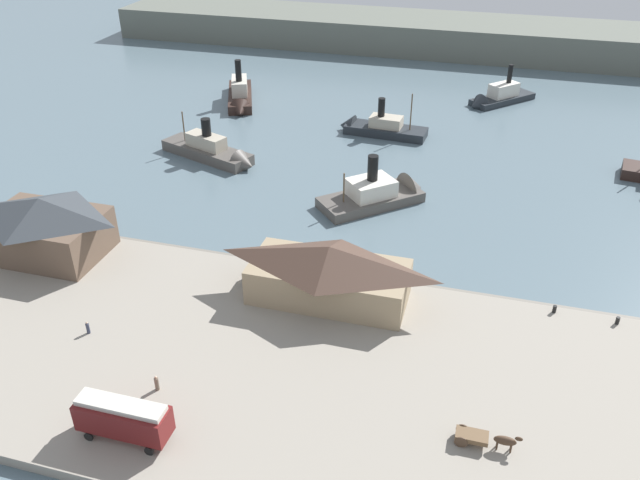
{
  "coord_description": "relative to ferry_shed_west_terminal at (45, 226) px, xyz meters",
  "views": [
    {
      "loc": [
        16.78,
        -69.91,
        47.1
      ],
      "look_at": [
        -3.43,
        1.75,
        2.0
      ],
      "focal_mm": 36.45,
      "sensor_mm": 36.0,
      "label": 1
    }
  ],
  "objects": [
    {
      "name": "seawall_edge",
      "position": [
        37.1,
        6.16,
        -4.8
      ],
      "size": [
        110.0,
        0.8,
        1.0
      ],
      "primitive_type": "cube",
      "color": "slate",
      "rests_on": "ground"
    },
    {
      "name": "ferry_outer_harbor",
      "position": [
        1.01,
        64.36,
        -3.62
      ],
      "size": [
        11.56,
        20.03,
        10.61
      ],
      "color": "black",
      "rests_on": "ground"
    },
    {
      "name": "mooring_post_west",
      "position": [
        70.42,
        4.33,
        -3.65
      ],
      "size": [
        0.44,
        0.44,
        0.9
      ],
      "primitive_type": "cylinder",
      "color": "black",
      "rests_on": "quay_promenade"
    },
    {
      "name": "far_headland",
      "position": [
        37.1,
        119.76,
        -1.3
      ],
      "size": [
        180.0,
        24.0,
        8.0
      ],
      "primitive_type": "cube",
      "color": "#60665B",
      "rests_on": "ground"
    },
    {
      "name": "quay_promenade",
      "position": [
        37.1,
        -12.24,
        -4.7
      ],
      "size": [
        110.0,
        36.0,
        1.2
      ],
      "primitive_type": "cube",
      "color": "gray",
      "rests_on": "ground"
    },
    {
      "name": "ground_plane",
      "position": [
        37.1,
        9.76,
        -5.3
      ],
      "size": [
        320.0,
        320.0,
        0.0
      ],
      "primitive_type": "plane",
      "color": "slate"
    },
    {
      "name": "street_tram",
      "position": [
        25.75,
        -25.19,
        -1.67
      ],
      "size": [
        8.62,
        2.94,
        4.13
      ],
      "color": "maroon",
      "rests_on": "quay_promenade"
    },
    {
      "name": "ferry_shed_customs_shed",
      "position": [
        37.89,
        0.43,
        -0.52
      ],
      "size": [
        18.77,
        8.75,
        7.05
      ],
      "color": "#998466",
      "rests_on": "quay_promenade"
    },
    {
      "name": "pedestrian_walking_west",
      "position": [
        25.59,
        -19.05,
        -3.32
      ],
      "size": [
        0.43,
        0.43,
        1.72
      ],
      "color": "#6B5B4C",
      "rests_on": "quay_promenade"
    },
    {
      "name": "ferry_approaching_west",
      "position": [
        7.68,
        35.92,
        -3.84
      ],
      "size": [
        19.9,
        11.1,
        8.61
      ],
      "color": "#514C47",
      "rests_on": "ground"
    },
    {
      "name": "horse_cart",
      "position": [
        56.97,
        -17.45,
        -3.18
      ],
      "size": [
        5.77,
        1.65,
        1.87
      ],
      "color": "brown",
      "rests_on": "quay_promenade"
    },
    {
      "name": "mooring_post_east",
      "position": [
        63.66,
        4.64,
        -3.65
      ],
      "size": [
        0.44,
        0.44,
        0.9
      ],
      "primitive_type": "cylinder",
      "color": "black",
      "rests_on": "quay_promenade"
    },
    {
      "name": "ferry_shed_west_terminal",
      "position": [
        0.0,
        0.0,
        0.0
      ],
      "size": [
        14.83,
        10.61,
        8.08
      ],
      "color": "brown",
      "rests_on": "quay_promenade"
    },
    {
      "name": "ferry_near_quay",
      "position": [
        53.74,
        79.4,
        -3.98
      ],
      "size": [
        14.52,
        15.37,
        9.49
      ],
      "color": "#23282D",
      "rests_on": "ground"
    },
    {
      "name": "ferry_departing_north",
      "position": [
        38.96,
        28.55,
        -3.86
      ],
      "size": [
        16.9,
        16.34,
        10.22
      ],
      "color": "#514C47",
      "rests_on": "ground"
    },
    {
      "name": "ferry_moored_west",
      "position": [
        32.4,
        55.63,
        -4.01
      ],
      "size": [
        17.13,
        6.02,
        10.03
      ],
      "color": "#23282D",
      "rests_on": "ground"
    },
    {
      "name": "pedestrian_walking_east",
      "position": [
        14.11,
        -13.24,
        -3.4
      ],
      "size": [
        0.38,
        0.38,
        1.53
      ],
      "color": "#33384C",
      "rests_on": "quay_promenade"
    }
  ]
}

